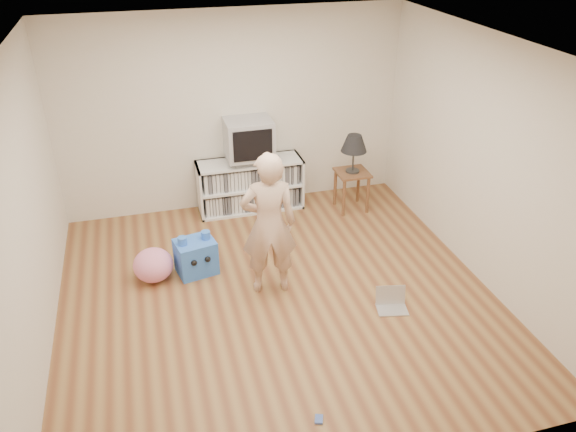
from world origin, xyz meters
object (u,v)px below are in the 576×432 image
at_px(dvd_deck, 249,159).
at_px(person, 269,225).
at_px(media_unit, 250,184).
at_px(crt_tv, 249,138).
at_px(laptop, 391,302).
at_px(table_lamp, 354,144).
at_px(side_table, 352,181).
at_px(plush_blue, 196,256).
at_px(plush_pink, 153,265).

height_order(dvd_deck, person, person).
xyz_separation_m(media_unit, crt_tv, (0.00, -0.02, 0.67)).
height_order(media_unit, laptop, media_unit).
bearing_deg(table_lamp, dvd_deck, 164.29).
distance_m(media_unit, table_lamp, 1.49).
relative_size(table_lamp, person, 0.32).
bearing_deg(media_unit, dvd_deck, -90.00).
distance_m(media_unit, side_table, 1.37).
bearing_deg(dvd_deck, person, -95.78).
relative_size(table_lamp, plush_blue, 1.04).
bearing_deg(plush_blue, table_lamp, 11.57).
xyz_separation_m(table_lamp, plush_blue, (-2.23, -0.97, -0.73)).
xyz_separation_m(side_table, laptop, (-0.37, -2.14, -0.36)).
bearing_deg(laptop, table_lamp, 91.78).
height_order(table_lamp, plush_pink, table_lamp).
relative_size(person, plush_pink, 3.64).
bearing_deg(laptop, crt_tv, 122.22).
height_order(person, laptop, person).
relative_size(dvd_deck, plush_blue, 0.91).
height_order(table_lamp, laptop, table_lamp).
bearing_deg(dvd_deck, plush_pink, -135.65).
height_order(media_unit, plush_pink, media_unit).
distance_m(media_unit, person, 1.93).
distance_m(media_unit, plush_blue, 1.64).
distance_m(side_table, laptop, 2.21).
xyz_separation_m(dvd_deck, plush_pink, (-1.39, -1.36, -0.55)).
relative_size(dvd_deck, plush_pink, 1.03).
bearing_deg(plush_blue, person, -47.32).
bearing_deg(person, plush_blue, -27.90).
bearing_deg(plush_blue, media_unit, 44.10).
bearing_deg(person, crt_tv, -88.29).
height_order(side_table, plush_pink, side_table).
bearing_deg(side_table, plush_blue, -156.52).
bearing_deg(crt_tv, person, -95.79).
bearing_deg(crt_tv, laptop, -69.41).
bearing_deg(side_table, laptop, -99.85).
xyz_separation_m(dvd_deck, person, (-0.19, -1.85, 0.06)).
xyz_separation_m(media_unit, table_lamp, (1.32, -0.39, 0.59)).
distance_m(table_lamp, laptop, 2.35).
height_order(dvd_deck, plush_pink, dvd_deck).
relative_size(side_table, plush_pink, 1.26).
xyz_separation_m(person, plush_blue, (-0.73, 0.52, -0.59)).
relative_size(dvd_deck, crt_tv, 0.75).
relative_size(side_table, laptop, 1.56).
bearing_deg(media_unit, table_lamp, -16.33).
distance_m(dvd_deck, plush_pink, 2.01).
bearing_deg(person, plush_pink, -15.09).
distance_m(dvd_deck, plush_blue, 1.70).
xyz_separation_m(dvd_deck, table_lamp, (1.32, -0.37, 0.21)).
xyz_separation_m(crt_tv, plush_blue, (-0.91, -1.33, -0.81)).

